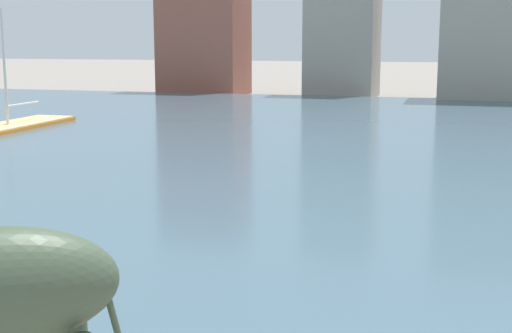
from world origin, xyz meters
name	(u,v)px	position (x,y,z in m)	size (l,w,h in m)	color
harbor_water	(363,142)	(0.00, 28.79, 0.21)	(89.27, 43.35, 0.43)	#3D5666
sailboat_orange	(6,132)	(-16.05, 26.75, 0.33)	(2.19, 8.42, 5.86)	orange
townhouse_tall_gabled	(204,14)	(-16.41, 54.39, 6.57)	(6.69, 5.41, 13.11)	#8E5142
townhouse_end_terrace	(344,12)	(-5.01, 54.76, 6.63)	(5.33, 6.37, 13.22)	gray
townhouse_corner_house	(491,11)	(5.77, 52.85, 6.45)	(6.91, 8.07, 12.87)	gray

